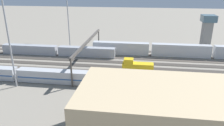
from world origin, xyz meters
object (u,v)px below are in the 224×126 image
object	(u,v)px
signal_gantry	(88,43)
train_on_track_1	(181,50)
train_on_track_5	(137,68)
control_tower	(207,29)
train_on_track_2	(58,51)
light_mast_1	(5,19)
train_on_track_7	(130,81)
light_mast_0	(68,12)

from	to	relation	value
signal_gantry	train_on_track_1	bearing A→B (deg)	-160.28
train_on_track_5	control_tower	bearing A→B (deg)	-129.73
train_on_track_2	light_mast_1	xyz separation A→B (m)	(1.35, 28.94, 17.18)
train_on_track_1	signal_gantry	bearing A→B (deg)	19.72
train_on_track_5	signal_gantry	distance (m)	20.23
signal_gantry	light_mast_1	bearing A→B (deg)	53.19
train_on_track_1	train_on_track_5	bearing A→B (deg)	49.77
control_tower	light_mast_1	bearing A→B (deg)	38.16
train_on_track_7	light_mast_0	bearing A→B (deg)	-51.80
train_on_track_1	signal_gantry	xyz separation A→B (m)	(34.87, 12.50, 5.11)
light_mast_1	train_on_track_7	bearing A→B (deg)	-173.06
train_on_track_2	control_tower	xyz separation A→B (m)	(-63.24, -21.82, 6.48)
train_on_track_1	train_on_track_7	bearing A→B (deg)	58.29
train_on_track_1	light_mast_0	bearing A→B (deg)	-10.15
train_on_track_2	signal_gantry	world-z (taller)	signal_gantry
train_on_track_7	signal_gantry	size ratio (longest dim) A/B	2.87
light_mast_0	light_mast_1	bearing A→B (deg)	87.51
light_mast_0	signal_gantry	distance (m)	26.84
train_on_track_7	light_mast_0	xyz separation A→B (m)	(30.52, -38.78, 13.82)
train_on_track_1	light_mast_0	size ratio (longest dim) A/B	2.91
train_on_track_7	train_on_track_1	distance (m)	35.27
train_on_track_1	signal_gantry	size ratio (longest dim) A/B	1.79
light_mast_1	train_on_track_5	bearing A→B (deg)	-157.70
light_mast_0	train_on_track_2	bearing A→B (deg)	87.88
light_mast_1	control_tower	world-z (taller)	light_mast_1
train_on_track_7	light_mast_1	size ratio (longest dim) A/B	3.75
signal_gantry	control_tower	world-z (taller)	control_tower
train_on_track_1	control_tower	size ratio (longest dim) A/B	4.88
train_on_track_5	train_on_track_7	bearing A→B (deg)	80.83
train_on_track_2	train_on_track_1	bearing A→B (deg)	-174.24
train_on_track_5	light_mast_0	xyz separation A→B (m)	(32.13, -28.78, 13.71)
train_on_track_7	train_on_track_1	xyz separation A→B (m)	(-18.53, -30.00, 0.57)
train_on_track_5	train_on_track_1	xyz separation A→B (m)	(-16.92, -20.00, 0.46)
train_on_track_7	train_on_track_5	world-z (taller)	train_on_track_5
train_on_track_1	light_mast_1	world-z (taller)	light_mast_1
train_on_track_5	train_on_track_1	bearing A→B (deg)	-130.23
train_on_track_2	light_mast_0	bearing A→B (deg)	-92.12
train_on_track_1	signal_gantry	world-z (taller)	signal_gantry
light_mast_0	light_mast_1	distance (m)	42.89
train_on_track_7	light_mast_1	distance (m)	36.85
light_mast_0	control_tower	size ratio (longest dim) A/B	1.68
train_on_track_2	light_mast_1	distance (m)	33.68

